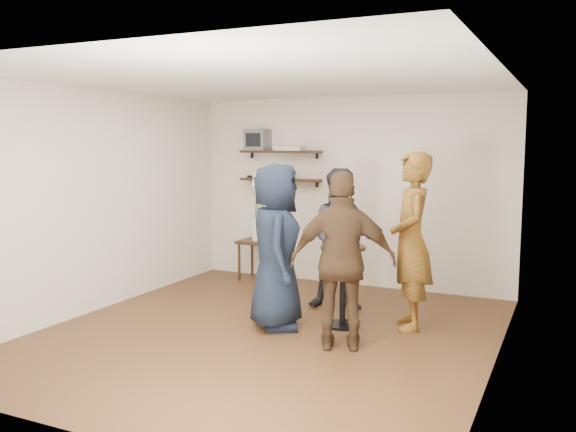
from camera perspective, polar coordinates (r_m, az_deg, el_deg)
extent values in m
cube|color=#492917|center=(6.47, -1.95, -11.12)|extent=(4.50, 5.00, 0.04)
cube|color=white|center=(6.19, -2.06, 12.82)|extent=(4.50, 5.00, 0.04)
cube|color=silver|center=(8.50, 5.80, 2.27)|extent=(4.50, 0.04, 2.60)
cube|color=silver|center=(4.14, -18.20, -2.94)|extent=(4.50, 0.04, 2.60)
cube|color=silver|center=(7.50, -17.61, 1.37)|extent=(0.04, 5.00, 2.60)
cube|color=silver|center=(5.54, 19.36, -0.56)|extent=(0.04, 5.00, 2.60)
cube|color=black|center=(8.73, -0.72, 6.04)|extent=(1.20, 0.25, 0.04)
cube|color=black|center=(8.74, -0.71, 3.42)|extent=(1.20, 0.25, 0.04)
cube|color=#59595B|center=(8.89, -2.82, 7.13)|extent=(0.32, 0.30, 0.30)
cube|color=silver|center=(8.66, 0.24, 6.35)|extent=(0.40, 0.24, 0.06)
cube|color=black|center=(8.71, -0.29, 3.85)|extent=(0.22, 0.10, 0.10)
cube|color=black|center=(8.97, -2.93, 3.71)|extent=(0.30, 0.05, 0.03)
cube|color=black|center=(8.82, -2.90, -2.38)|extent=(0.49, 0.49, 0.04)
cylinder|color=black|center=(8.80, -4.59, -4.34)|extent=(0.04, 0.04, 0.54)
cylinder|color=black|center=(8.61, -2.36, -4.56)|extent=(0.04, 0.04, 0.54)
cylinder|color=black|center=(9.13, -3.39, -3.91)|extent=(0.04, 0.04, 0.54)
cylinder|color=black|center=(8.95, -1.21, -4.12)|extent=(0.04, 0.04, 0.54)
cylinder|color=silver|center=(8.79, -2.91, -1.22)|extent=(0.15, 0.15, 0.32)
cylinder|color=#397020|center=(8.76, -3.03, 0.90)|extent=(0.01, 0.07, 0.59)
cone|color=white|center=(8.75, -3.28, 3.25)|extent=(0.08, 0.09, 0.13)
cylinder|color=#397020|center=(8.75, -2.80, 1.11)|extent=(0.04, 0.06, 0.65)
cone|color=white|center=(8.72, -2.58, 3.67)|extent=(0.11, 0.13, 0.14)
cylinder|color=#397020|center=(8.73, -2.97, 1.31)|extent=(0.10, 0.09, 0.71)
cone|color=white|center=(8.67, -3.08, 4.07)|extent=(0.14, 0.13, 0.14)
cylinder|color=black|center=(6.54, 5.18, -2.96)|extent=(0.48, 0.48, 0.04)
cylinder|color=black|center=(6.63, 5.14, -6.61)|extent=(0.07, 0.07, 0.82)
cylinder|color=black|center=(6.74, 5.10, -10.11)|extent=(0.37, 0.37, 0.03)
cylinder|color=silver|center=(6.52, 4.51, -2.80)|extent=(0.06, 0.06, 0.00)
cylinder|color=silver|center=(6.51, 4.51, -2.41)|extent=(0.01, 0.01, 0.09)
cylinder|color=silver|center=(6.49, 4.52, -1.57)|extent=(0.07, 0.07, 0.11)
cylinder|color=#EDCC61|center=(6.50, 4.52, -1.76)|extent=(0.06, 0.06, 0.06)
cylinder|color=silver|center=(6.49, 5.70, -2.86)|extent=(0.06, 0.06, 0.00)
cylinder|color=silver|center=(6.48, 5.71, -2.45)|extent=(0.01, 0.01, 0.09)
cylinder|color=silver|center=(6.46, 5.72, -1.56)|extent=(0.07, 0.07, 0.11)
cylinder|color=#EDCC61|center=(6.47, 5.71, -1.76)|extent=(0.06, 0.06, 0.06)
cylinder|color=silver|center=(6.61, 5.31, -2.67)|extent=(0.06, 0.06, 0.00)
cylinder|color=silver|center=(6.60, 5.31, -2.29)|extent=(0.01, 0.01, 0.09)
cylinder|color=silver|center=(6.59, 5.32, -1.48)|extent=(0.06, 0.06, 0.10)
cylinder|color=#EDCC61|center=(6.59, 5.32, -1.66)|extent=(0.06, 0.06, 0.06)
cylinder|color=silver|center=(6.53, 5.52, -2.80)|extent=(0.06, 0.06, 0.00)
cylinder|color=silver|center=(6.52, 5.53, -2.42)|extent=(0.01, 0.01, 0.08)
cylinder|color=silver|center=(6.51, 5.53, -1.60)|extent=(0.06, 0.06, 0.10)
cylinder|color=#EDCC61|center=(6.51, 5.53, -1.79)|extent=(0.06, 0.06, 0.06)
imported|color=red|center=(6.59, 11.45, -2.31)|extent=(0.67, 0.81, 1.89)
imported|color=black|center=(7.25, 5.17, -2.18)|extent=(0.99, 0.88, 1.68)
imported|color=black|center=(6.48, -1.14, -2.87)|extent=(0.90, 1.03, 1.77)
imported|color=#402C1B|center=(5.83, 5.17, -4.23)|extent=(1.09, 0.74, 1.72)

